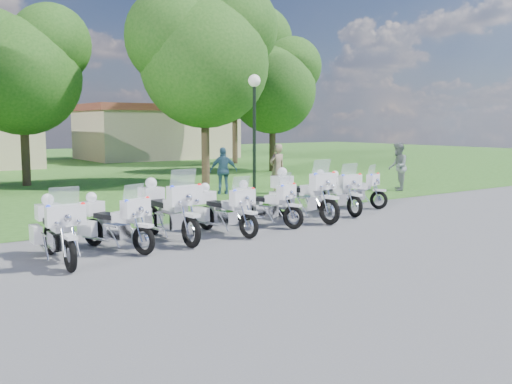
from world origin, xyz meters
TOP-DOWN VIEW (x-y plane):
  - ground at (0.00, 0.00)m, footprint 100.00×100.00m
  - grass_lawn at (0.00, 27.00)m, footprint 100.00×48.00m
  - motorcycle_0 at (-5.14, 0.56)m, footprint 0.82×2.31m
  - motorcycle_1 at (-3.84, 0.95)m, footprint 1.19×2.08m
  - motorcycle_2 at (-2.43, 1.20)m, footprint 0.87×2.55m
  - motorcycle_3 at (-0.95, 1.14)m, footprint 0.94×2.17m
  - motorcycle_4 at (0.52, 1.44)m, footprint 1.18×2.04m
  - motorcycle_5 at (1.94, 1.61)m, footprint 0.96×2.59m
  - motorcycle_6 at (3.54, 1.97)m, footprint 0.88×2.31m
  - motorcycle_7 at (4.88, 2.52)m, footprint 1.18×1.97m
  - lamp_post at (3.56, 6.22)m, footprint 0.44×0.44m
  - tree_1 at (-2.26, 15.28)m, footprint 5.86×5.00m
  - tree_2 at (4.49, 11.46)m, footprint 6.64×5.67m
  - tree_3 at (11.03, 15.19)m, footprint 5.66×4.83m
  - tree_4 at (12.70, 21.66)m, footprint 7.90×6.74m
  - building_east at (11.00, 30.00)m, footprint 11.44×7.28m
  - bystander_a at (4.97, 6.71)m, footprint 0.72×0.49m
  - bystander_b at (9.53, 4.70)m, footprint 1.19×1.16m
  - bystander_c at (3.19, 7.74)m, footprint 1.14×0.84m

SIDE VIEW (x-z plane):
  - ground at x=0.00m, z-range 0.00..0.00m
  - grass_lawn at x=0.00m, z-range 0.00..0.01m
  - motorcycle_7 at x=4.88m, z-range -0.11..1.29m
  - motorcycle_4 at x=0.52m, z-range -0.12..1.32m
  - motorcycle_1 at x=-3.84m, z-range -0.12..1.34m
  - motorcycle_3 at x=-0.95m, z-range -0.12..1.34m
  - motorcycle_0 at x=-5.14m, z-range -0.13..1.42m
  - motorcycle_6 at x=3.54m, z-range -0.13..1.42m
  - motorcycle_2 at x=-2.43m, z-range -0.14..1.57m
  - motorcycle_5 at x=1.94m, z-range -0.14..1.60m
  - bystander_c at x=3.19m, z-range 0.00..1.79m
  - bystander_a at x=4.97m, z-range 0.00..1.91m
  - bystander_b at x=9.53m, z-range 0.00..1.93m
  - building_east at x=11.00m, z-range 0.02..4.12m
  - lamp_post at x=3.56m, z-range 1.11..5.54m
  - tree_3 at x=11.03m, z-range 1.22..8.76m
  - tree_1 at x=-2.26m, z-range 1.26..9.08m
  - tree_2 at x=4.49m, z-range 1.43..10.29m
  - tree_4 at x=12.70m, z-range 1.71..12.24m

